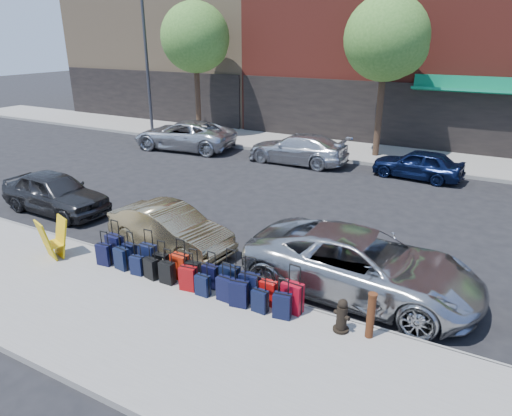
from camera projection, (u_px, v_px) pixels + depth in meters
The scene contains 40 objects.
ground at pixel (282, 221), 14.83m from camera, with size 120.00×120.00×0.00m, color black.
sidewalk_near at pixel (147, 322), 9.47m from camera, with size 60.00×4.00×0.15m, color gray.
sidewalk_far at pixel (368, 153), 22.99m from camera, with size 60.00×4.00×0.15m, color gray.
curb_near at pixel (203, 280), 11.13m from camera, with size 60.00×0.08×0.15m, color gray.
curb_far at pixel (356, 162), 21.34m from camera, with size 60.00×0.08×0.15m, color gray.
building_left at pixel (195, 1), 33.90m from camera, with size 15.00×12.12×16.00m.
tree_left at pixel (197, 40), 25.11m from camera, with size 3.80×3.80×7.27m.
tree_center at pixel (389, 41), 20.39m from camera, with size 3.80×3.80×7.27m.
streetlight at pixel (149, 53), 26.12m from camera, with size 2.59×0.18×8.00m.
suitcase_front_0 at pixel (115, 247), 11.88m from camera, with size 0.46×0.27×1.08m.
suitcase_front_1 at pixel (130, 253), 11.70m from camera, with size 0.37×0.22×0.86m.
suitcase_front_2 at pixel (148, 256), 11.41m from camera, with size 0.44×0.25×1.03m.
suitcase_front_3 at pixel (161, 264), 11.14m from camera, with size 0.38×0.23×0.88m.
suitcase_front_4 at pixel (180, 267), 10.93m from camera, with size 0.43×0.25×1.02m.
suitcase_front_5 at pixel (193, 272), 10.78m from camera, with size 0.38×0.25×0.85m.
suitcase_front_6 at pixel (211, 276), 10.57m from camera, with size 0.37×0.22×0.89m.
suitcase_front_7 at pixel (230, 279), 10.33m from camera, with size 0.46×0.27×1.07m.
suitcase_front_8 at pixel (249, 287), 10.01m from camera, with size 0.46×0.28×1.05m.
suitcase_front_9 at pixel (268, 293), 9.89m from camera, with size 0.37×0.21×0.90m.
suitcase_front_10 at pixel (292, 297), 9.61m from camera, with size 0.47×0.28×1.08m.
suitcase_back_0 at pixel (104, 254), 11.61m from camera, with size 0.40×0.25×0.90m.
suitcase_back_1 at pixel (122, 259), 11.40m from camera, with size 0.40×0.26×0.90m.
suitcase_back_2 at pixel (137, 265), 11.15m from camera, with size 0.35×0.22×0.78m.
suitcase_back_3 at pixel (151, 268), 10.96m from camera, with size 0.38×0.26×0.84m.
suitcase_back_4 at pixel (167, 273), 10.75m from camera, with size 0.36×0.21×0.86m.
suitcase_back_5 at pixel (188, 278), 10.46m from camera, with size 0.41×0.28×0.92m.
suitcase_back_6 at pixel (203, 285), 10.26m from camera, with size 0.34×0.20×0.79m.
suitcase_back_7 at pixel (225, 289), 10.05m from camera, with size 0.39×0.24×0.90m.
suitcase_back_8 at pixel (239, 294), 9.83m from camera, with size 0.43×0.30×0.95m.
suitcase_back_9 at pixel (260, 301), 9.64m from camera, with size 0.35×0.21×0.81m.
suitcase_back_10 at pixel (282, 306), 9.43m from camera, with size 0.40×0.27×0.88m.
fire_hydrant at pixel (342, 316), 8.98m from camera, with size 0.37×0.32×0.71m.
bollard at pixel (371, 315), 8.74m from camera, with size 0.18×0.18×0.96m.
display_rack at pixel (53, 239), 11.93m from camera, with size 0.77×0.81×1.06m.
car_near_0 at pixel (55, 193), 15.34m from camera, with size 1.64×4.08×1.39m, color #2E2E31.
car_near_1 at pixel (170, 229), 12.67m from camera, with size 1.32×3.80×1.25m, color #8F7E57.
car_near_2 at pixel (361, 264), 10.44m from camera, with size 2.47×5.37×1.49m, color #ADB0B4.
car_far_0 at pixel (184, 135), 23.86m from camera, with size 2.48×5.38×1.50m, color silver.
car_far_1 at pixel (297, 149), 21.24m from camera, with size 1.93×4.75×1.38m, color silver.
car_far_2 at pixel (418, 164), 18.99m from camera, with size 1.47×3.65×1.24m, color #0C1638.
Camera 1 is at (5.84, -12.42, 5.68)m, focal length 32.00 mm.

